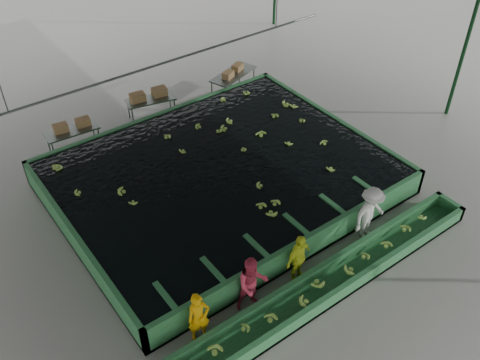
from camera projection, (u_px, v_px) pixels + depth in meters
ground at (250, 213)px, 16.51m from camera, size 80.00×80.00×0.00m
shed_roof at (252, 67)px, 13.33m from camera, size 20.00×22.00×0.04m
shed_posts at (251, 148)px, 14.92m from camera, size 20.00×22.00×5.00m
flotation_tank at (222, 177)px, 17.15m from camera, size 10.00×8.00×0.90m
tank_water at (221, 168)px, 16.90m from camera, size 9.70×7.70×0.00m
sorting_trough at (332, 281)px, 14.11m from camera, size 10.00×1.00×0.50m
cableway_rail at (159, 64)px, 17.71m from camera, size 0.08×0.08×14.00m
rail_hanger_right at (277, 1)px, 19.37m from camera, size 0.04×0.04×2.00m
worker_a at (199, 317)px, 12.61m from camera, size 0.62×0.48×1.51m
worker_b at (252, 284)px, 13.29m from camera, size 0.99×0.88×1.68m
worker_c at (298, 258)px, 14.03m from camera, size 0.96×0.53×1.55m
worker_d at (370, 213)px, 15.20m from camera, size 1.18×0.72×1.78m
packing_table_left at (74, 140)px, 18.83m from camera, size 1.87×0.85×0.83m
packing_table_mid at (152, 108)px, 20.45m from camera, size 1.95×1.13×0.83m
packing_table_right at (233, 84)px, 21.79m from camera, size 2.27×1.46×0.96m
box_stack_left at (73, 128)px, 18.65m from camera, size 1.31×0.51×0.27m
box_stack_mid at (149, 98)px, 20.23m from camera, size 1.47×0.58×0.31m
box_stack_right at (233, 74)px, 21.45m from camera, size 1.23×0.77×0.26m
floating_bananas at (207, 155)px, 17.40m from camera, size 8.33×5.68×0.11m
trough_bananas at (333, 277)px, 14.02m from camera, size 8.55×0.57×0.11m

